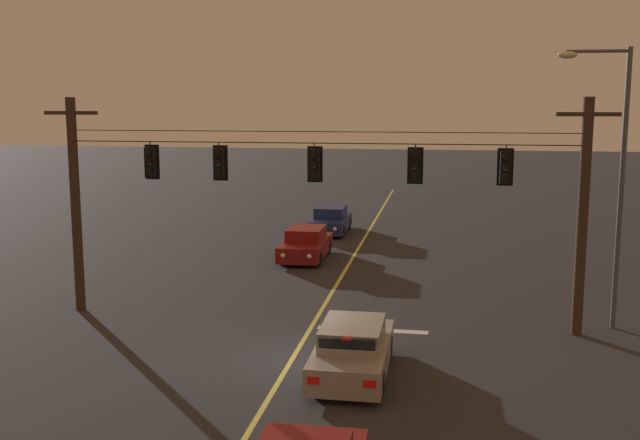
{
  "coord_description": "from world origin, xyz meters",
  "views": [
    {
      "loc": [
        3.94,
        -18.94,
        6.92
      ],
      "look_at": [
        0.0,
        4.49,
        3.11
      ],
      "focal_mm": 41.58,
      "sensor_mm": 36.0,
      "label": 1
    }
  ],
  "objects": [
    {
      "name": "ground_plane",
      "position": [
        0.0,
        0.0,
        0.0
      ],
      "size": [
        180.0,
        180.0,
        0.0
      ],
      "primitive_type": "plane",
      "color": "#28282B"
    },
    {
      "name": "lane_centre_stripe",
      "position": [
        0.0,
        9.49,
        0.0
      ],
      "size": [
        0.14,
        60.0,
        0.01
      ],
      "primitive_type": "cube",
      "color": "#D1C64C",
      "rests_on": "ground"
    },
    {
      "name": "stop_bar_paint",
      "position": [
        1.9,
        2.89,
        0.0
      ],
      "size": [
        3.4,
        0.36,
        0.01
      ],
      "primitive_type": "cube",
      "color": "silver",
      "rests_on": "ground"
    },
    {
      "name": "signal_span_assembly",
      "position": [
        -0.0,
        3.49,
        3.68
      ],
      "size": [
        17.77,
        0.32,
        7.06
      ],
      "color": "#38281C",
      "rests_on": "ground"
    },
    {
      "name": "traffic_light_leftmost",
      "position": [
        -5.33,
        3.47,
        5.01
      ],
      "size": [
        0.48,
        0.41,
        1.22
      ],
      "color": "black"
    },
    {
      "name": "traffic_light_left_inner",
      "position": [
        -3.06,
        3.47,
        5.01
      ],
      "size": [
        0.48,
        0.41,
        1.22
      ],
      "color": "black"
    },
    {
      "name": "traffic_light_centre",
      "position": [
        -0.01,
        3.47,
        5.01
      ],
      "size": [
        0.48,
        0.41,
        1.22
      ],
      "color": "black"
    },
    {
      "name": "traffic_light_right_inner",
      "position": [
        3.07,
        3.47,
        5.01
      ],
      "size": [
        0.48,
        0.41,
        1.22
      ],
      "color": "black"
    },
    {
      "name": "traffic_light_rightmost",
      "position": [
        5.73,
        3.47,
        5.01
      ],
      "size": [
        0.48,
        0.41,
        1.22
      ],
      "color": "black"
    },
    {
      "name": "car_waiting_near_lane",
      "position": [
        1.76,
        -0.91,
        0.65
      ],
      "size": [
        1.8,
        4.33,
        1.39
      ],
      "color": "gray",
      "rests_on": "ground"
    },
    {
      "name": "car_oncoming_lead",
      "position": [
        -2.05,
        12.85,
        0.65
      ],
      "size": [
        1.8,
        4.42,
        1.39
      ],
      "color": "maroon",
      "rests_on": "ground"
    },
    {
      "name": "car_oncoming_trailing",
      "position": [
        -1.98,
        19.62,
        0.65
      ],
      "size": [
        1.8,
        4.42,
        1.39
      ],
      "color": "navy",
      "rests_on": "ground"
    },
    {
      "name": "street_lamp_corner",
      "position": [
        8.91,
        4.33,
        5.07
      ],
      "size": [
        2.11,
        0.3,
        8.51
      ],
      "color": "#4C4F54",
      "rests_on": "ground"
    }
  ]
}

